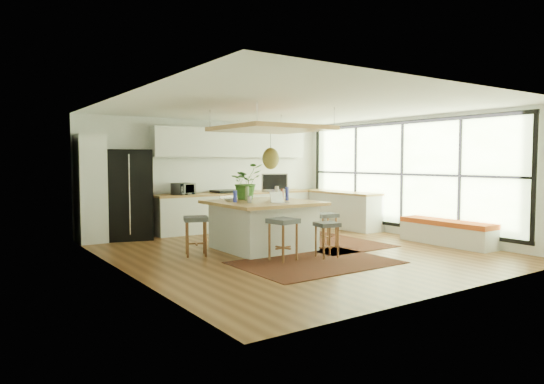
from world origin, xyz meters
TOP-DOWN VIEW (x-y plane):
  - floor at (0.00, 0.00)m, footprint 7.00×7.00m
  - ceiling at (0.00, 0.00)m, footprint 7.00×7.00m
  - wall_back at (0.00, 3.50)m, footprint 6.50×0.00m
  - wall_front at (0.00, -3.50)m, footprint 6.50×0.00m
  - wall_left at (-3.25, 0.00)m, footprint 0.00×7.00m
  - wall_right at (3.25, 0.00)m, footprint 0.00×7.00m
  - window_wall at (3.22, 0.00)m, footprint 0.10×6.20m
  - pantry at (-2.95, 3.18)m, footprint 0.55×0.60m
  - back_counter_base at (0.55, 3.18)m, footprint 4.20×0.60m
  - back_counter_top at (0.55, 3.18)m, footprint 4.24×0.64m
  - backsplash at (0.55, 3.48)m, footprint 4.20×0.02m
  - upper_cabinets at (0.55, 3.32)m, footprint 4.20×0.34m
  - range at (0.30, 3.18)m, footprint 0.76×0.62m
  - right_counter_base at (2.93, 2.00)m, footprint 0.60×2.50m
  - right_counter_top at (2.93, 2.00)m, footprint 0.64×2.54m
  - window_bench at (2.95, -1.20)m, footprint 0.52×2.00m
  - ceiling_panel at (-0.30, 0.40)m, footprint 1.86×1.86m
  - rug_near at (-0.38, -1.07)m, footprint 2.60×1.80m
  - rug_right at (1.10, 0.46)m, footprint 1.80×2.60m
  - fridge at (-2.15, 3.15)m, footprint 1.14×1.00m
  - island at (-0.41, 0.50)m, footprint 1.85×1.85m
  - stool_near_left at (-0.74, -0.62)m, footprint 0.50×0.50m
  - stool_near_right at (0.04, -0.85)m, footprint 0.44×0.44m
  - stool_right_front at (0.71, -0.03)m, footprint 0.46×0.46m
  - stool_right_back at (0.84, 0.82)m, footprint 0.39×0.39m
  - stool_left_side at (-1.76, 0.64)m, footprint 0.54×0.54m
  - laptop at (-0.37, -0.01)m, footprint 0.31×0.33m
  - monitor at (0.17, 0.94)m, footprint 0.60×0.38m
  - microwave at (-0.89, 3.12)m, footprint 0.56×0.43m
  - island_plant at (-0.44, 1.09)m, footprint 0.75×0.81m
  - island_bowl at (-0.95, 0.81)m, footprint 0.29×0.29m
  - island_bottle_0 at (-0.96, 0.60)m, footprint 0.07×0.07m
  - island_bottle_1 at (-0.81, 0.35)m, footprint 0.07×0.07m
  - island_bottle_2 at (-0.16, 0.20)m, footprint 0.07×0.07m
  - island_bottle_3 at (-0.06, 0.55)m, footprint 0.07×0.07m
  - island_bottle_4 at (-0.61, 0.75)m, footprint 0.07×0.07m
  - island_bottle_5 at (0.09, 0.40)m, footprint 0.07×0.07m

SIDE VIEW (x-z plane):
  - floor at x=0.00m, z-range 0.00..0.00m
  - rug_near at x=-0.38m, z-range 0.00..0.01m
  - rug_right at x=1.10m, z-range 0.00..0.01m
  - window_bench at x=2.95m, z-range 0.00..0.50m
  - stool_near_left at x=-0.74m, z-range -0.01..0.72m
  - stool_near_right at x=0.04m, z-range 0.04..0.67m
  - stool_right_front at x=0.71m, z-range 0.02..0.69m
  - stool_right_back at x=0.84m, z-range 0.03..0.68m
  - stool_left_side at x=-1.76m, z-range 0.00..0.71m
  - back_counter_base at x=0.55m, z-range 0.00..0.88m
  - right_counter_base at x=2.93m, z-range 0.00..0.88m
  - island at x=-0.41m, z-range 0.00..0.93m
  - range at x=0.30m, z-range 0.00..1.00m
  - back_counter_top at x=0.55m, z-range 0.88..0.93m
  - right_counter_top at x=2.93m, z-range 0.88..0.93m
  - fridge at x=-2.15m, z-range -0.05..1.90m
  - island_bowl at x=-0.95m, z-range 0.93..0.99m
  - island_bottle_0 at x=-0.96m, z-range 0.93..1.12m
  - island_bottle_1 at x=-0.81m, z-range 0.93..1.12m
  - island_bottle_2 at x=-0.16m, z-range 0.93..1.12m
  - island_bottle_3 at x=-0.06m, z-range 0.93..1.12m
  - island_bottle_4 at x=-0.61m, z-range 0.93..1.12m
  - island_bottle_5 at x=0.09m, z-range 0.93..1.12m
  - laptop at x=-0.37m, z-range 0.94..1.16m
  - microwave at x=-0.89m, z-range 0.93..1.26m
  - pantry at x=-2.95m, z-range 0.00..2.25m
  - monitor at x=0.17m, z-range 0.93..1.45m
  - island_plant at x=-0.44m, z-range 0.93..1.49m
  - wall_back at x=0.00m, z-range -1.90..4.60m
  - wall_front at x=0.00m, z-range -1.90..4.60m
  - wall_left at x=-3.25m, z-range -2.15..4.85m
  - wall_right at x=3.25m, z-range -2.15..4.85m
  - backsplash at x=0.55m, z-range 0.95..1.75m
  - window_wall at x=3.22m, z-range 0.10..2.70m
  - ceiling_panel at x=-0.30m, z-range 1.65..2.45m
  - upper_cabinets at x=0.55m, z-range 1.80..2.50m
  - ceiling at x=0.00m, z-range 2.70..2.70m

